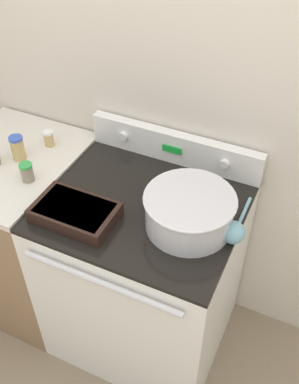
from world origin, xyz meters
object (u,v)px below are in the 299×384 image
mixing_bowl (189,210)px  casserole_dish (75,212)px  ladle (234,231)px  spice_jar_blue_cap (18,148)px  spice_jar_green_cap (27,172)px  spice_jar_white_cap (49,138)px

mixing_bowl → casserole_dish: (-0.42, -0.15, -0.05)m
ladle → spice_jar_blue_cap: 1.02m
mixing_bowl → casserole_dish: 0.45m
casserole_dish → spice_jar_blue_cap: 0.47m
ladle → spice_jar_blue_cap: (-1.02, 0.05, 0.03)m
mixing_bowl → spice_jar_blue_cap: mixing_bowl is taller
casserole_dish → spice_jar_green_cap: 0.32m
spice_jar_green_cap → spice_jar_blue_cap: (-0.13, 0.11, 0.02)m
spice_jar_green_cap → spice_jar_white_cap: size_ratio=1.09×
ladle → spice_jar_blue_cap: size_ratio=2.53×
spice_jar_white_cap → spice_jar_blue_cap: 0.16m
casserole_dish → spice_jar_white_cap: spice_jar_white_cap is taller
ladle → spice_jar_green_cap: spice_jar_green_cap is taller
mixing_bowl → spice_jar_white_cap: 0.80m
spice_jar_white_cap → mixing_bowl: bearing=-14.4°
spice_jar_white_cap → spice_jar_blue_cap: spice_jar_blue_cap is taller
casserole_dish → spice_jar_white_cap: (-0.36, 0.35, 0.02)m
casserole_dish → spice_jar_blue_cap: spice_jar_blue_cap is taller
spice_jar_green_cap → spice_jar_blue_cap: spice_jar_blue_cap is taller
mixing_bowl → ladle: 0.18m
casserole_dish → spice_jar_green_cap: bearing=161.5°
casserole_dish → mixing_bowl: bearing=19.8°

